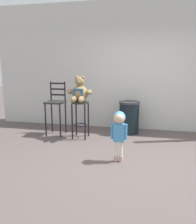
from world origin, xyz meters
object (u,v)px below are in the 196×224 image
object	(u,v)px
trash_bin	(129,117)
bar_chair_empty	(56,105)
bar_stool_with_teddy	(80,112)
teddy_bear	(80,92)
child_walking	(119,126)

from	to	relation	value
trash_bin	bar_chair_empty	distance (m)	1.73
bar_stool_with_teddy	trash_bin	world-z (taller)	bar_stool_with_teddy
trash_bin	bar_stool_with_teddy	bearing A→B (deg)	-149.44
teddy_bear	bar_chair_empty	xyz separation A→B (m)	(-0.62, 0.15, -0.32)
bar_stool_with_teddy	bar_chair_empty	xyz separation A→B (m)	(-0.62, 0.12, 0.12)
trash_bin	bar_chair_empty	size ratio (longest dim) A/B	0.62
child_walking	bar_chair_empty	size ratio (longest dim) A/B	0.70
bar_chair_empty	child_walking	bearing A→B (deg)	-37.60
bar_stool_with_teddy	bar_chair_empty	world-z (taller)	bar_chair_empty
teddy_bear	trash_bin	size ratio (longest dim) A/B	0.73
child_walking	teddy_bear	bearing A→B (deg)	-81.89
bar_stool_with_teddy	trash_bin	size ratio (longest dim) A/B	1.08
bar_stool_with_teddy	teddy_bear	world-z (taller)	teddy_bear
teddy_bear	child_walking	world-z (taller)	teddy_bear
teddy_bear	trash_bin	distance (m)	1.36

